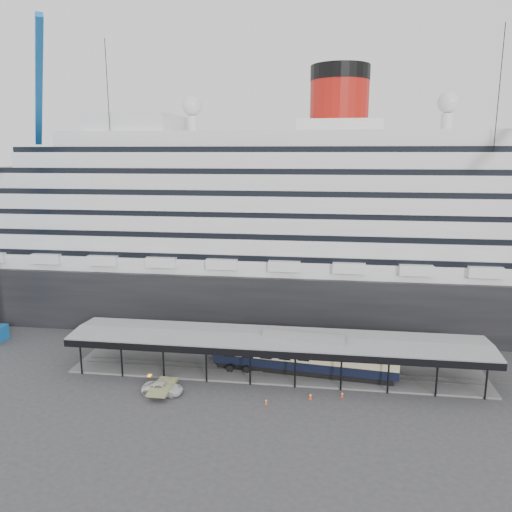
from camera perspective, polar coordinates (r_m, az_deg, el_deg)
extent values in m
plane|color=#323235|center=(65.54, 1.79, -14.95)|extent=(200.00, 200.00, 0.00)
cube|color=black|center=(93.70, 3.92, -3.42)|extent=(130.00, 30.00, 10.00)
cylinder|color=#AC150D|center=(90.63, 9.49, 16.61)|extent=(10.00, 10.00, 9.00)
cylinder|color=black|center=(91.25, 9.60, 19.90)|extent=(10.10, 10.10, 2.50)
sphere|color=silver|center=(93.79, -7.31, 16.69)|extent=(3.60, 3.60, 3.60)
sphere|color=silver|center=(92.80, 21.13, 16.08)|extent=(3.60, 3.60, 3.60)
cube|color=slate|center=(69.98, 2.25, -13.04)|extent=(56.00, 8.00, 0.24)
cube|color=slate|center=(69.26, 2.19, -13.17)|extent=(54.00, 0.08, 0.10)
cube|color=slate|center=(70.56, 2.31, -12.68)|extent=(54.00, 0.08, 0.10)
cube|color=black|center=(64.13, 1.87, -11.20)|extent=(56.00, 0.18, 0.90)
cube|color=black|center=(72.47, 2.63, -8.45)|extent=(56.00, 0.18, 0.90)
cube|color=slate|center=(68.01, 2.28, -9.17)|extent=(56.00, 9.00, 0.24)
cube|color=blue|center=(86.62, -23.57, 17.27)|extent=(12.92, 17.86, 16.80)
cylinder|color=black|center=(87.65, -16.00, 7.46)|extent=(0.12, 0.12, 47.21)
cylinder|color=black|center=(82.34, 25.13, 6.57)|extent=(0.12, 0.12, 47.21)
imported|color=silver|center=(65.20, -10.62, -14.63)|extent=(5.12, 2.46, 1.41)
cube|color=black|center=(69.53, 5.45, -12.79)|extent=(23.82, 5.25, 0.79)
cube|color=black|center=(69.12, 5.47, -12.03)|extent=(24.99, 5.82, 1.24)
cube|color=beige|center=(68.59, 5.49, -10.99)|extent=(24.99, 5.86, 1.47)
cube|color=black|center=(68.22, 5.51, -10.25)|extent=(24.99, 5.82, 0.45)
cube|color=#E84F0C|center=(62.13, 1.16, -16.53)|extent=(0.39, 0.39, 0.03)
cone|color=#E84F0C|center=(61.98, 1.16, -16.26)|extent=(0.33, 0.33, 0.65)
cylinder|color=white|center=(61.95, 1.16, -16.21)|extent=(0.21, 0.21, 0.13)
cube|color=#F1400D|center=(63.58, 6.23, -15.90)|extent=(0.51, 0.51, 0.03)
cone|color=#F1400D|center=(63.40, 6.24, -15.60)|extent=(0.43, 0.43, 0.75)
cylinder|color=white|center=(63.37, 6.24, -15.54)|extent=(0.24, 0.24, 0.15)
cube|color=#F2380D|center=(64.53, 9.82, -15.57)|extent=(0.37, 0.37, 0.03)
cone|color=#F2380D|center=(64.37, 9.83, -15.29)|extent=(0.31, 0.31, 0.69)
cylinder|color=white|center=(64.34, 9.83, -15.24)|extent=(0.22, 0.22, 0.13)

